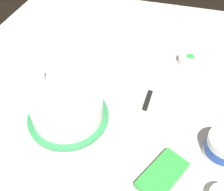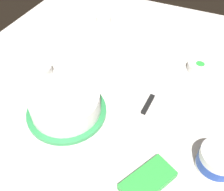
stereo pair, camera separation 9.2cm
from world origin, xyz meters
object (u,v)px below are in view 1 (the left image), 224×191
object	(u,v)px
spreading_knife	(150,91)
sprinkle_bowl_pink	(35,76)
candy_box_lower	(162,175)
sprinkle_bowl_green	(190,59)
sprinkle_bowl_blue	(88,20)
frosted_cake	(67,108)

from	to	relation	value
spreading_knife	sprinkle_bowl_pink	size ratio (longest dim) A/B	3.09
sprinkle_bowl_pink	candy_box_lower	size ratio (longest dim) A/B	0.48
sprinkle_bowl_green	candy_box_lower	size ratio (longest dim) A/B	0.62
sprinkle_bowl_blue	candy_box_lower	distance (m)	0.89
sprinkle_bowl_blue	sprinkle_bowl_pink	bearing A→B (deg)	-6.62
frosted_cake	sprinkle_bowl_green	distance (m)	0.57
sprinkle_bowl_blue	sprinkle_bowl_pink	xyz separation A→B (m)	(0.46, -0.05, -0.00)
spreading_knife	candy_box_lower	world-z (taller)	candy_box_lower
frosted_cake	spreading_knife	world-z (taller)	frosted_cake
candy_box_lower	spreading_knife	bearing A→B (deg)	-136.66
frosted_cake	sprinkle_bowl_pink	world-z (taller)	frosted_cake
frosted_cake	sprinkle_bowl_green	xyz separation A→B (m)	(-0.43, 0.38, -0.03)
frosted_cake	candy_box_lower	size ratio (longest dim) A/B	1.77
frosted_cake	sprinkle_bowl_green	size ratio (longest dim) A/B	2.87
sprinkle_bowl_green	sprinkle_bowl_pink	distance (m)	0.65
sprinkle_bowl_green	candy_box_lower	world-z (taller)	sprinkle_bowl_green
sprinkle_bowl_green	candy_box_lower	distance (m)	0.56
sprinkle_bowl_pink	sprinkle_bowl_blue	bearing A→B (deg)	173.38
sprinkle_bowl_green	sprinkle_bowl_blue	world-z (taller)	sprinkle_bowl_blue
frosted_cake	candy_box_lower	bearing A→B (deg)	69.19
frosted_cake	sprinkle_bowl_blue	distance (m)	0.63
frosted_cake	sprinkle_bowl_blue	bearing A→B (deg)	-166.30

